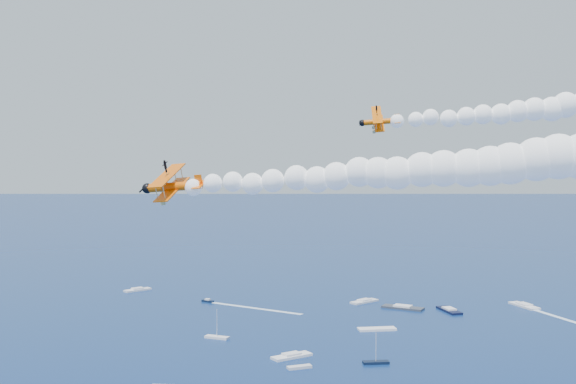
# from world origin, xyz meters

# --- Properties ---
(biplane_lead) EXTENTS (7.50, 9.18, 7.52)m
(biplane_lead) POSITION_xyz_m (2.26, 27.39, 59.99)
(biplane_lead) COLOR #E26004
(biplane_trail) EXTENTS (8.94, 10.77, 8.81)m
(biplane_trail) POSITION_xyz_m (-22.00, -1.02, 50.57)
(biplane_trail) COLOR #EA5B04
(smoke_trail_trail) EXTENTS (69.00, 7.39, 11.84)m
(smoke_trail_trail) POSITION_xyz_m (12.20, -1.24, 53.21)
(smoke_trail_trail) COLOR white
(spectator_boats) EXTENTS (234.76, 158.73, 0.70)m
(spectator_boats) POSITION_xyz_m (6.64, 121.43, 0.35)
(spectator_boats) COLOR silver
(spectator_boats) RESTS_ON ground
(boat_wakes) EXTENTS (181.06, 81.07, 0.04)m
(boat_wakes) POSITION_xyz_m (44.24, 142.35, 0.03)
(boat_wakes) COLOR white
(boat_wakes) RESTS_ON ground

